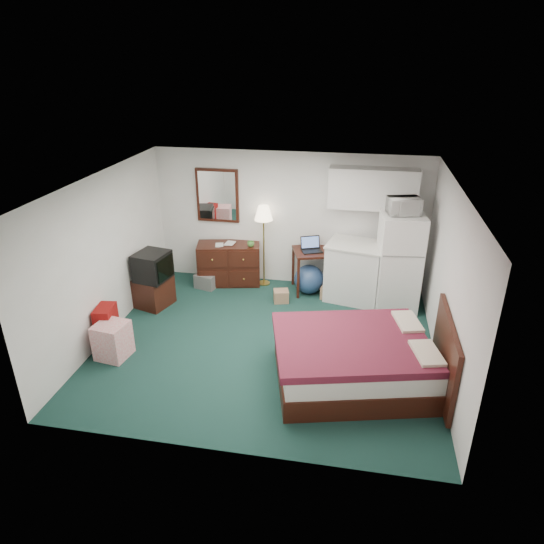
% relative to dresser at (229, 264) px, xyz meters
% --- Properties ---
extents(floor, '(5.00, 4.50, 0.01)m').
position_rel_dresser_xyz_m(floor, '(1.11, -1.98, -0.40)').
color(floor, black).
rests_on(floor, ground).
extents(ceiling, '(5.00, 4.50, 0.01)m').
position_rel_dresser_xyz_m(ceiling, '(1.11, -1.98, 2.10)').
color(ceiling, white).
rests_on(ceiling, walls).
extents(walls, '(5.01, 4.51, 2.50)m').
position_rel_dresser_xyz_m(walls, '(1.11, -1.98, 0.85)').
color(walls, white).
rests_on(walls, floor).
extents(mirror, '(0.80, 0.06, 1.00)m').
position_rel_dresser_xyz_m(mirror, '(-0.24, 0.24, 1.25)').
color(mirror, white).
rests_on(mirror, walls).
extents(upper_cabinets, '(1.50, 0.35, 0.70)m').
position_rel_dresser_xyz_m(upper_cabinets, '(2.56, 0.10, 1.55)').
color(upper_cabinets, silver).
rests_on(upper_cabinets, walls).
extents(headboard, '(0.06, 1.56, 1.00)m').
position_rel_dresser_xyz_m(headboard, '(3.57, -2.68, 0.15)').
color(headboard, black).
rests_on(headboard, walls).
extents(dresser, '(1.25, 0.75, 0.79)m').
position_rel_dresser_xyz_m(dresser, '(0.00, 0.00, 0.00)').
color(dresser, black).
rests_on(dresser, floor).
extents(floor_lamp, '(0.34, 0.34, 1.55)m').
position_rel_dresser_xyz_m(floor_lamp, '(0.66, 0.07, 0.38)').
color(floor_lamp, gold).
rests_on(floor_lamp, floor).
extents(desk, '(0.79, 0.79, 0.80)m').
position_rel_dresser_xyz_m(desk, '(1.57, -0.05, 0.00)').
color(desk, black).
rests_on(desk, floor).
extents(exercise_ball, '(0.66, 0.66, 0.54)m').
position_rel_dresser_xyz_m(exercise_ball, '(1.55, -0.15, -0.13)').
color(exercise_ball, navy).
rests_on(exercise_ball, floor).
extents(kitchen_counter, '(1.06, 0.89, 1.02)m').
position_rel_dresser_xyz_m(kitchen_counter, '(2.36, -0.23, 0.11)').
color(kitchen_counter, silver).
rests_on(kitchen_counter, floor).
extents(fridge, '(0.76, 0.76, 1.68)m').
position_rel_dresser_xyz_m(fridge, '(3.08, -0.41, 0.45)').
color(fridge, white).
rests_on(fridge, floor).
extents(bed, '(2.34, 2.01, 0.65)m').
position_rel_dresser_xyz_m(bed, '(2.44, -2.68, -0.07)').
color(bed, '#410C1D').
rests_on(bed, floor).
extents(tv_stand, '(0.66, 0.69, 0.52)m').
position_rel_dresser_xyz_m(tv_stand, '(-1.07, -1.12, -0.14)').
color(tv_stand, black).
rests_on(tv_stand, floor).
extents(suitcase, '(0.30, 0.43, 0.65)m').
position_rel_dresser_xyz_m(suitcase, '(-1.24, -2.44, -0.07)').
color(suitcase, '#610911').
rests_on(suitcase, floor).
extents(retail_box, '(0.49, 0.49, 0.54)m').
position_rel_dresser_xyz_m(retail_box, '(-1.02, -2.72, -0.13)').
color(retail_box, white).
rests_on(retail_box, floor).
extents(file_bin, '(0.44, 0.37, 0.27)m').
position_rel_dresser_xyz_m(file_bin, '(-0.38, -0.29, -0.26)').
color(file_bin, slate).
rests_on(file_bin, floor).
extents(cardboard_box_a, '(0.31, 0.28, 0.22)m').
position_rel_dresser_xyz_m(cardboard_box_a, '(1.11, -0.60, -0.29)').
color(cardboard_box_a, '#906F54').
rests_on(cardboard_box_a, floor).
extents(cardboard_box_b, '(0.25, 0.28, 0.24)m').
position_rel_dresser_xyz_m(cardboard_box_b, '(1.91, -0.32, -0.28)').
color(cardboard_box_b, '#906F54').
rests_on(cardboard_box_b, floor).
extents(laptop, '(0.44, 0.40, 0.24)m').
position_rel_dresser_xyz_m(laptop, '(1.58, -0.09, 0.52)').
color(laptop, black).
rests_on(laptop, desk).
extents(crt_tv, '(0.62, 0.65, 0.48)m').
position_rel_dresser_xyz_m(crt_tv, '(-1.03, -1.13, 0.36)').
color(crt_tv, black).
rests_on(crt_tv, tv_stand).
extents(microwave, '(0.56, 0.40, 0.34)m').
position_rel_dresser_xyz_m(microwave, '(3.06, -0.41, 1.46)').
color(microwave, white).
rests_on(microwave, fridge).
extents(book_a, '(0.15, 0.05, 0.20)m').
position_rel_dresser_xyz_m(book_a, '(-0.22, -0.11, 0.50)').
color(book_a, '#906F54').
rests_on(book_a, dresser).
extents(book_b, '(0.17, 0.04, 0.23)m').
position_rel_dresser_xyz_m(book_b, '(-0.06, 0.02, 0.51)').
color(book_b, '#906F54').
rests_on(book_b, dresser).
extents(mug, '(0.14, 0.11, 0.13)m').
position_rel_dresser_xyz_m(mug, '(0.44, -0.04, 0.46)').
color(mug, '#4E8D3D').
rests_on(mug, dresser).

